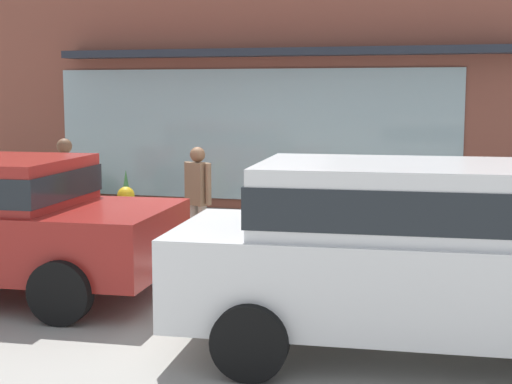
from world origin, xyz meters
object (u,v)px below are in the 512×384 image
at_px(parked_car_white, 411,248).
at_px(potted_plant_window_right, 461,229).
at_px(potted_plant_doorstep, 126,203).
at_px(potted_plant_window_left, 395,207).
at_px(potted_plant_corner_tall, 73,204).
at_px(fire_hydrant, 126,219).
at_px(pedestrian_with_handbag, 64,186).
at_px(potted_plant_by_entrance, 295,203).
at_px(pedestrian_passerby, 198,195).

distance_m(parked_car_white, potted_plant_window_right, 4.86).
xyz_separation_m(potted_plant_doorstep, potted_plant_window_left, (4.32, 0.27, 0.08)).
height_order(parked_car_white, potted_plant_corner_tall, parked_car_white).
bearing_deg(potted_plant_window_left, fire_hydrant, -155.23).
height_order(pedestrian_with_handbag, potted_plant_window_right, pedestrian_with_handbag).
distance_m(fire_hydrant, potted_plant_by_entrance, 2.59).
bearing_deg(parked_car_white, pedestrian_passerby, 130.80).
bearing_deg(parked_car_white, fire_hydrant, 138.01).
distance_m(potted_plant_corner_tall, potted_plant_window_right, 6.35).
height_order(parked_car_white, potted_plant_window_left, parked_car_white).
bearing_deg(potted_plant_doorstep, potted_plant_corner_tall, 173.31).
relative_size(pedestrian_passerby, parked_car_white, 0.35).
bearing_deg(parked_car_white, potted_plant_doorstep, 131.98).
xyz_separation_m(parked_car_white, potted_plant_window_left, (-0.62, 4.96, -0.38)).
height_order(pedestrian_passerby, potted_plant_doorstep, pedestrian_passerby).
distance_m(pedestrian_with_handbag, potted_plant_doorstep, 1.69).
bearing_deg(parked_car_white, pedestrian_with_handbag, 144.59).
distance_m(potted_plant_window_left, potted_plant_window_right, 1.02).
bearing_deg(potted_plant_corner_tall, potted_plant_doorstep, -6.69).
bearing_deg(pedestrian_with_handbag, potted_plant_by_entrance, 160.63).
height_order(pedestrian_with_handbag, potted_plant_window_left, pedestrian_with_handbag).
bearing_deg(potted_plant_corner_tall, potted_plant_window_right, -0.04).
distance_m(pedestrian_passerby, potted_plant_doorstep, 2.49).
bearing_deg(potted_plant_by_entrance, parked_car_white, -65.71).
relative_size(potted_plant_window_left, potted_plant_by_entrance, 0.94).
distance_m(potted_plant_doorstep, potted_plant_window_left, 4.33).
relative_size(fire_hydrant, potted_plant_corner_tall, 1.19).
xyz_separation_m(fire_hydrant, potted_plant_by_entrance, (2.15, 1.44, 0.12)).
xyz_separation_m(pedestrian_with_handbag, potted_plant_window_left, (4.53, 1.88, -0.38)).
bearing_deg(potted_plant_corner_tall, fire_hydrant, -41.74).
relative_size(fire_hydrant, potted_plant_doorstep, 0.92).
relative_size(potted_plant_corner_tall, potted_plant_doorstep, 0.77).
bearing_deg(potted_plant_window_right, pedestrian_with_handbag, -162.55).
relative_size(potted_plant_corner_tall, potted_plant_by_entrance, 0.64).
bearing_deg(pedestrian_with_handbag, pedestrian_passerby, 131.79).
distance_m(pedestrian_with_handbag, pedestrian_passerby, 2.05).
bearing_deg(pedestrian_passerby, potted_plant_by_entrance, -92.79).
distance_m(pedestrian_with_handbag, potted_plant_window_left, 4.92).
bearing_deg(potted_plant_window_left, parked_car_white, -82.88).
bearing_deg(potted_plant_corner_tall, pedestrian_passerby, -31.10).
relative_size(pedestrian_passerby, potted_plant_doorstep, 1.51).
bearing_deg(potted_plant_by_entrance, pedestrian_passerby, -120.51).
relative_size(fire_hydrant, pedestrian_passerby, 0.61).
distance_m(pedestrian_passerby, parked_car_white, 4.35).
xyz_separation_m(fire_hydrant, pedestrian_with_handbag, (-0.87, -0.20, 0.47)).
bearing_deg(potted_plant_by_entrance, potted_plant_corner_tall, 178.55).
height_order(potted_plant_by_entrance, potted_plant_window_right, potted_plant_by_entrance).
xyz_separation_m(pedestrian_passerby, potted_plant_window_left, (2.48, 1.90, -0.34)).
bearing_deg(parked_car_white, potted_plant_window_left, 92.56).
bearing_deg(pedestrian_passerby, pedestrian_with_handbag, 27.29).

